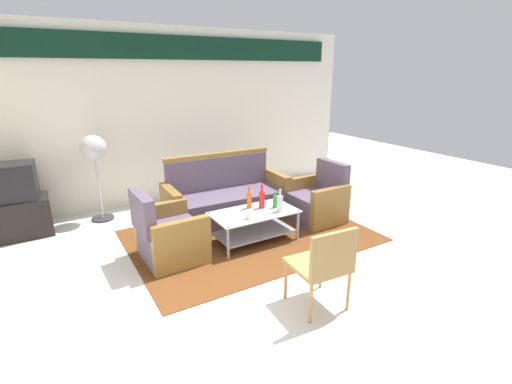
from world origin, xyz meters
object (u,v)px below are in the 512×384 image
bottle_green (275,201)px  armchair_right (317,201)px  tv_stand (18,218)px  television (10,182)px  cup (249,215)px  couch (226,199)px  armchair_left (169,236)px  coffee_table (254,222)px  wicker_chair (324,262)px  bottle_clear (280,203)px  bottle_red (262,199)px  bottle_orange (249,200)px  pedestal_fan (94,153)px

bottle_green → armchair_right: bearing=10.5°
tv_stand → television: bearing=85.0°
cup → armchair_right: bearing=13.5°
couch → armchair_right: (1.15, -0.70, -0.03)m
armchair_left → tv_stand: (-1.53, 1.65, -0.03)m
coffee_table → wicker_chair: wicker_chair is taller
coffee_table → cup: 0.30m
armchair_left → bottle_clear: armchair_left is taller
bottle_red → cup: size_ratio=3.20×
tv_stand → bottle_green: bearing=-30.9°
bottle_orange → bottle_clear: (0.28, -0.31, -0.00)m
bottle_red → television: size_ratio=0.50×
armchair_right → coffee_table: size_ratio=0.77×
couch → bottle_clear: bearing=106.6°
bottle_red → wicker_chair: 1.69m
couch → wicker_chair: bearing=86.4°
couch → coffee_table: (-0.02, -0.85, -0.04)m
wicker_chair → television: bearing=130.1°
bottle_clear → tv_stand: 3.50m
coffee_table → cup: (-0.17, -0.17, 0.19)m
bottle_clear → wicker_chair: (-0.49, -1.42, -0.03)m
television → pedestal_fan: pedestal_fan is taller
armchair_right → bottle_green: (-0.85, -0.16, 0.21)m
bottle_clear → bottle_red: size_ratio=0.93×
armchair_left → wicker_chair: armchair_left is taller
bottle_orange → bottle_clear: bearing=-48.0°
pedestal_fan → coffee_table: bearing=-49.0°
bottle_green → wicker_chair: size_ratio=0.28×
coffee_table → bottle_green: bearing=-0.7°
wicker_chair → armchair_left: bearing=122.2°
bottle_orange → television: bearing=148.7°
coffee_table → wicker_chair: bearing=-97.2°
coffee_table → television: television is taller
bottle_orange → bottle_red: 0.17m
bottle_green → coffee_table: bearing=179.3°
bottle_red → wicker_chair: bearing=-102.4°
bottle_red → pedestal_fan: size_ratio=0.25×
couch → armchair_left: (-1.12, -0.75, -0.03)m
coffee_table → television: bearing=146.2°
armchair_right → wicker_chair: (-1.37, -1.73, 0.21)m
tv_stand → pedestal_fan: (1.06, 0.05, 0.75)m
armchair_right → cup: armchair_right is taller
armchair_left → bottle_green: bearing=83.7°
couch → bottle_clear: (0.27, -1.01, 0.21)m
bottle_clear → pedestal_fan: size_ratio=0.23×
cup → television: bearing=141.9°
bottle_clear → cup: 0.46m
tv_stand → wicker_chair: 4.13m
armchair_left → television: 2.30m
bottle_green → television: bearing=149.1°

